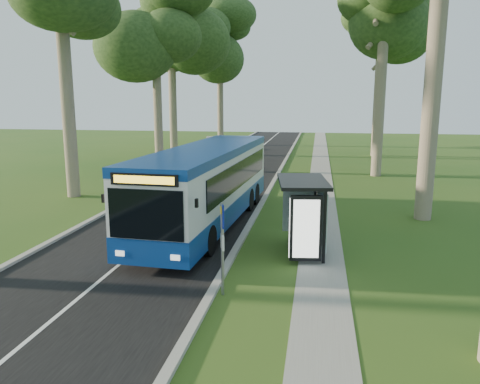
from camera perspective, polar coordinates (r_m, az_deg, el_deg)
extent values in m
plane|color=#2A5119|center=(16.61, -0.59, -7.36)|extent=(120.00, 120.00, 0.00)
cube|color=black|center=(26.78, -4.21, -0.14)|extent=(7.00, 100.00, 0.02)
cube|color=#9E9B93|center=(26.17, 3.26, -0.29)|extent=(0.25, 100.00, 0.12)
cube|color=#9E9B93|center=(27.80, -11.24, 0.20)|extent=(0.25, 100.00, 0.12)
cube|color=white|center=(26.77, -4.21, -0.11)|extent=(0.12, 100.00, 0.00)
cube|color=gray|center=(26.03, 9.83, -0.61)|extent=(1.50, 100.00, 0.02)
cube|color=white|center=(19.76, -3.99, 1.19)|extent=(3.32, 12.64, 2.97)
cube|color=navy|center=(19.98, -3.94, -1.83)|extent=(3.36, 12.67, 0.83)
cube|color=navy|center=(19.57, -4.04, 4.99)|extent=(3.36, 12.67, 0.33)
cube|color=black|center=(13.84, -10.05, -2.82)|extent=(2.35, 0.19, 1.51)
cube|color=yellow|center=(13.60, -10.25, 1.41)|extent=(1.88, 0.13, 0.23)
cube|color=black|center=(14.33, -9.75, -8.42)|extent=(2.51, 0.26, 0.31)
cylinder|color=black|center=(16.81, -10.95, -5.41)|extent=(0.35, 1.10, 1.08)
cylinder|color=black|center=(16.15, -3.02, -5.90)|extent=(0.35, 1.10, 1.08)
cylinder|color=black|center=(23.77, -4.67, -0.31)|extent=(0.35, 1.10, 1.08)
cylinder|color=black|center=(23.31, 0.98, -0.50)|extent=(0.35, 1.10, 1.08)
cylinder|color=gray|center=(12.76, -2.15, -7.03)|extent=(0.08, 0.08, 2.61)
cube|color=#0D1C95|center=(12.50, -2.18, -2.93)|extent=(0.17, 0.36, 0.65)
cylinder|color=yellow|center=(12.46, -2.34, -2.22)|extent=(0.10, 0.22, 0.23)
cube|color=white|center=(12.70, -2.16, -6.13)|extent=(0.16, 0.31, 0.42)
cube|color=black|center=(15.30, 9.65, -4.36)|extent=(0.11, 0.11, 2.46)
cube|color=black|center=(17.74, 9.66, -2.18)|extent=(0.11, 0.11, 2.46)
cube|color=black|center=(16.25, 7.66, 1.28)|extent=(2.00, 3.18, 0.12)
cube|color=silver|center=(16.49, 9.94, -2.87)|extent=(0.37, 2.49, 1.97)
cube|color=black|center=(15.19, 7.35, -4.40)|extent=(1.04, 0.29, 2.16)
cube|color=white|center=(15.11, 7.34, -4.49)|extent=(0.83, 0.13, 1.92)
cube|color=black|center=(17.01, 8.51, -5.47)|extent=(0.60, 1.80, 0.06)
cylinder|color=black|center=(20.37, 6.32, -2.68)|extent=(0.46, 0.46, 0.83)
cylinder|color=black|center=(20.27, 6.35, -1.49)|extent=(0.50, 0.50, 0.05)
imported|color=white|center=(36.27, -7.44, 4.11)|extent=(3.63, 5.18, 1.64)
imported|color=#B3B7BC|center=(49.76, -3.27, 5.96)|extent=(2.18, 4.30, 1.35)
cylinder|color=#7A6B56|center=(26.98, -20.38, 11.67)|extent=(0.69, 0.69, 11.61)
cylinder|color=#7A6B56|center=(35.50, -10.00, 10.19)|extent=(0.63, 0.63, 9.44)
ellipsoid|color=#1E3A16|center=(35.76, -10.28, 18.20)|extent=(5.20, 5.20, 6.47)
cylinder|color=#7A6B56|center=(45.62, -8.24, 12.46)|extent=(0.72, 0.72, 12.62)
ellipsoid|color=#1E3A16|center=(46.25, -8.49, 20.75)|extent=(5.20, 5.20, 8.65)
cylinder|color=#7A6B56|center=(54.66, -2.42, 11.78)|extent=(0.69, 0.69, 11.50)
ellipsoid|color=#1E3A16|center=(55.04, -2.48, 18.12)|extent=(5.20, 5.20, 7.89)
cylinder|color=#7A6B56|center=(22.04, 22.60, 13.93)|extent=(0.74, 0.74, 13.29)
cylinder|color=#7A6B56|center=(33.73, 16.76, 12.00)|extent=(0.70, 0.70, 11.98)
cylinder|color=#7A6B56|center=(45.78, 16.41, 11.17)|extent=(0.68, 0.68, 11.09)
ellipsoid|color=#1E3A16|center=(46.19, 16.83, 18.45)|extent=(5.20, 5.20, 7.61)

